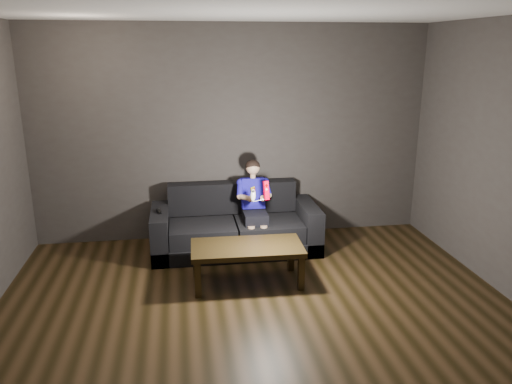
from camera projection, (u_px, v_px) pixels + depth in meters
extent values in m
plane|color=black|center=(266.00, 337.00, 4.31)|extent=(5.00, 5.00, 0.00)
cube|color=#3E3836|center=(233.00, 134.00, 6.30)|extent=(5.00, 0.04, 2.70)
cube|color=white|center=(268.00, 4.00, 3.55)|extent=(5.00, 5.00, 0.02)
cube|color=black|center=(236.00, 243.00, 6.13)|extent=(2.01, 0.87, 0.17)
cube|color=black|center=(203.00, 233.00, 5.93)|extent=(0.78, 0.61, 0.21)
cube|color=black|center=(269.00, 229.00, 6.05)|extent=(0.78, 0.61, 0.21)
cube|color=black|center=(232.00, 197.00, 6.31)|extent=(1.60, 0.20, 0.39)
cube|color=black|center=(160.00, 233.00, 5.95)|extent=(0.20, 0.87, 0.55)
cube|color=black|center=(307.00, 225.00, 6.21)|extent=(0.20, 0.87, 0.55)
cube|color=black|center=(255.00, 217.00, 5.96)|extent=(0.28, 0.35, 0.13)
cube|color=#100F91|center=(253.00, 193.00, 6.07)|extent=(0.28, 0.20, 0.39)
cube|color=yellow|center=(254.00, 190.00, 5.98)|extent=(0.08, 0.08, 0.09)
cube|color=red|center=(254.00, 190.00, 5.97)|extent=(0.06, 0.06, 0.06)
cylinder|color=#DDA881|center=(253.00, 176.00, 6.01)|extent=(0.06, 0.06, 0.06)
sphere|color=#DDA881|center=(253.00, 168.00, 5.98)|extent=(0.17, 0.17, 0.17)
ellipsoid|color=black|center=(253.00, 166.00, 5.98)|extent=(0.18, 0.18, 0.15)
cylinder|color=#100F91|center=(239.00, 189.00, 5.96)|extent=(0.07, 0.21, 0.18)
cylinder|color=#100F91|center=(268.00, 188.00, 6.01)|extent=(0.07, 0.21, 0.18)
cylinder|color=#DDA881|center=(245.00, 196.00, 5.84)|extent=(0.13, 0.22, 0.10)
cylinder|color=#DDA881|center=(266.00, 195.00, 5.88)|extent=(0.13, 0.22, 0.10)
sphere|color=#DDA881|center=(251.00, 199.00, 5.77)|extent=(0.08, 0.08, 0.08)
sphere|color=#DDA881|center=(263.00, 198.00, 5.79)|extent=(0.08, 0.08, 0.08)
cylinder|color=#DDA881|center=(251.00, 239.00, 5.83)|extent=(0.08, 0.08, 0.31)
cylinder|color=#DDA881|center=(264.00, 238.00, 5.85)|extent=(0.08, 0.08, 0.31)
cube|color=#EE0023|center=(266.00, 190.00, 5.56)|extent=(0.07, 0.09, 0.22)
cube|color=#750500|center=(267.00, 186.00, 5.52)|extent=(0.04, 0.02, 0.03)
cylinder|color=silver|center=(267.00, 192.00, 5.54)|extent=(0.02, 0.01, 0.02)
ellipsoid|color=silver|center=(253.00, 195.00, 5.56)|extent=(0.08, 0.10, 0.15)
cylinder|color=black|center=(254.00, 191.00, 5.51)|extent=(0.03, 0.01, 0.03)
cube|color=black|center=(159.00, 211.00, 5.82)|extent=(0.06, 0.15, 0.03)
cube|color=black|center=(159.00, 209.00, 5.86)|extent=(0.02, 0.02, 0.00)
cube|color=black|center=(247.00, 248.00, 5.19)|extent=(1.17, 0.61, 0.05)
cube|color=black|center=(198.00, 280.00, 4.94)|extent=(0.06, 0.06, 0.37)
cube|color=black|center=(301.00, 273.00, 5.10)|extent=(0.06, 0.06, 0.37)
cube|color=black|center=(196.00, 260.00, 5.39)|extent=(0.06, 0.06, 0.37)
cube|color=black|center=(291.00, 255.00, 5.55)|extent=(0.06, 0.06, 0.37)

